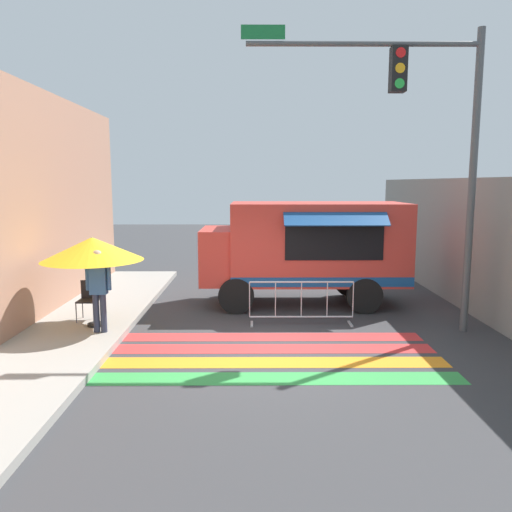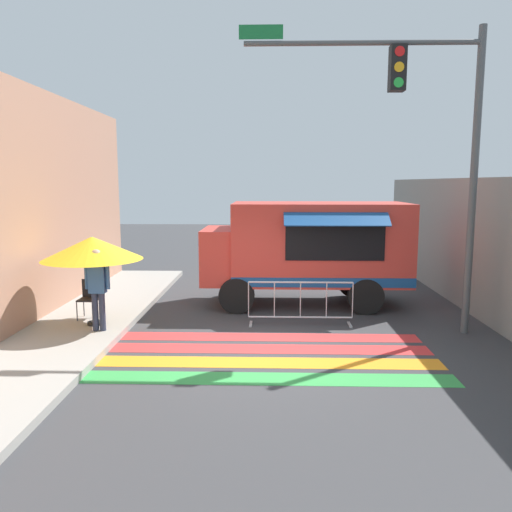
# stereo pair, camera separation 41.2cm
# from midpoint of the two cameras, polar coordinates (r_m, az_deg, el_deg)

# --- Properties ---
(ground_plane) EXTENTS (60.00, 60.00, 0.00)m
(ground_plane) POSITION_cam_midpoint_polar(r_m,az_deg,el_deg) (9.96, 2.42, -10.68)
(ground_plane) COLOR #38383A
(sidewalk_left) EXTENTS (4.40, 16.00, 0.14)m
(sidewalk_left) POSITION_cam_midpoint_polar(r_m,az_deg,el_deg) (11.18, -26.04, -9.02)
(sidewalk_left) COLOR #99968E
(sidewalk_left) RESTS_ON ground_plane
(concrete_wall_right) EXTENTS (0.20, 16.00, 3.38)m
(concrete_wall_right) POSITION_cam_midpoint_polar(r_m,az_deg,el_deg) (13.59, 24.57, 1.00)
(concrete_wall_right) COLOR gray
(concrete_wall_right) RESTS_ON ground_plane
(crosswalk_painted) EXTENTS (6.40, 2.84, 0.01)m
(crosswalk_painted) POSITION_cam_midpoint_polar(r_m,az_deg,el_deg) (9.66, 2.45, -11.29)
(crosswalk_painted) COLOR green
(crosswalk_painted) RESTS_ON ground_plane
(food_truck) EXTENTS (5.37, 2.59, 2.73)m
(food_truck) POSITION_cam_midpoint_polar(r_m,az_deg,el_deg) (13.32, 6.37, 1.15)
(food_truck) COLOR #D13D33
(food_truck) RESTS_ON ground_plane
(traffic_signal_pole) EXTENTS (4.99, 0.29, 6.42)m
(traffic_signal_pole) POSITION_cam_midpoint_polar(r_m,az_deg,el_deg) (11.29, 20.18, 13.82)
(traffic_signal_pole) COLOR #515456
(traffic_signal_pole) RESTS_ON ground_plane
(patio_umbrella) EXTENTS (2.16, 2.16, 1.96)m
(patio_umbrella) POSITION_cam_midpoint_polar(r_m,az_deg,el_deg) (11.30, -17.23, 0.84)
(patio_umbrella) COLOR black
(patio_umbrella) RESTS_ON sidewalk_left
(folding_chair) EXTENTS (0.45, 0.45, 0.89)m
(folding_chair) POSITION_cam_midpoint_polar(r_m,az_deg,el_deg) (12.11, -17.49, -4.28)
(folding_chair) COLOR #4C4C51
(folding_chair) RESTS_ON sidewalk_left
(vendor_person) EXTENTS (0.53, 0.23, 1.74)m
(vendor_person) POSITION_cam_midpoint_polar(r_m,az_deg,el_deg) (10.91, -16.64, -3.14)
(vendor_person) COLOR #2D3347
(vendor_person) RESTS_ON sidewalk_left
(barricade_front) EXTENTS (2.41, 0.44, 1.02)m
(barricade_front) POSITION_cam_midpoint_polar(r_m,az_deg,el_deg) (11.55, 6.12, -5.39)
(barricade_front) COLOR #B7BABF
(barricade_front) RESTS_ON ground_plane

